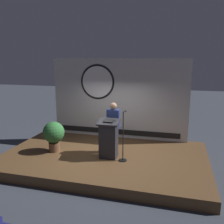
# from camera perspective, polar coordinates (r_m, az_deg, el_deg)

# --- Properties ---
(ground_plane) EXTENTS (40.00, 40.00, 0.00)m
(ground_plane) POSITION_cam_1_polar(r_m,az_deg,el_deg) (8.20, -1.71, -11.51)
(ground_plane) COLOR #383D47
(stage_platform) EXTENTS (6.40, 4.00, 0.30)m
(stage_platform) POSITION_cam_1_polar(r_m,az_deg,el_deg) (8.14, -1.72, -10.54)
(stage_platform) COLOR brown
(stage_platform) RESTS_ON ground
(banner_display) EXTENTS (5.20, 0.12, 3.01)m
(banner_display) POSITION_cam_1_polar(r_m,az_deg,el_deg) (9.42, 1.32, 3.11)
(banner_display) COLOR silver
(banner_display) RESTS_ON stage_platform
(podium) EXTENTS (0.64, 0.50, 1.20)m
(podium) POSITION_cam_1_polar(r_m,az_deg,el_deg) (7.62, -0.79, -6.23)
(podium) COLOR #26262B
(podium) RESTS_ON stage_platform
(speaker_person) EXTENTS (0.40, 0.26, 1.64)m
(speaker_person) POSITION_cam_1_polar(r_m,az_deg,el_deg) (7.98, 0.33, -3.51)
(speaker_person) COLOR black
(speaker_person) RESTS_ON stage_platform
(microphone_stand) EXTENTS (0.24, 0.46, 1.51)m
(microphone_stand) POSITION_cam_1_polar(r_m,az_deg,el_deg) (7.43, 2.60, -7.25)
(microphone_stand) COLOR black
(microphone_stand) RESTS_ON stage_platform
(potted_plant) EXTENTS (0.70, 0.70, 1.00)m
(potted_plant) POSITION_cam_1_polar(r_m,az_deg,el_deg) (8.32, -13.24, -4.88)
(potted_plant) COLOR brown
(potted_plant) RESTS_ON stage_platform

